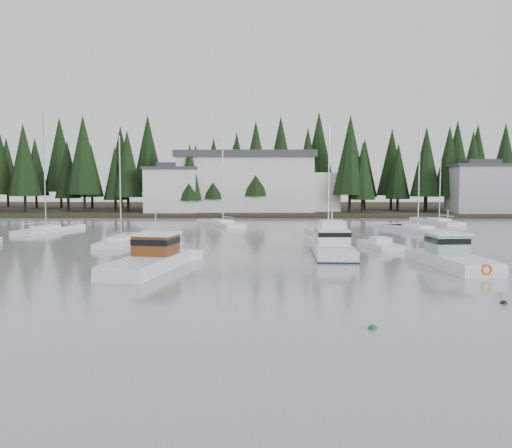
{
  "coord_description": "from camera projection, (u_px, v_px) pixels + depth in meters",
  "views": [
    {
      "loc": [
        -1.71,
        -21.89,
        6.33
      ],
      "look_at": [
        -2.39,
        26.63,
        2.5
      ],
      "focal_mm": 40.0,
      "sensor_mm": 36.0,
      "label": 1
    }
  ],
  "objects": [
    {
      "name": "conifer_treeline",
      "position": [
        273.0,
        213.0,
        108.02
      ],
      "size": [
        200.0,
        22.0,
        20.0
      ],
      "primitive_type": null,
      "color": "black",
      "rests_on": "ground"
    },
    {
      "name": "house_west",
      "position": [
        172.0,
        189.0,
        100.92
      ],
      "size": [
        9.54,
        7.42,
        8.75
      ],
      "color": "silver",
      "rests_on": "ground"
    },
    {
      "name": "sailboat_5",
      "position": [
        418.0,
        231.0,
        68.96
      ],
      "size": [
        6.59,
        11.25,
        13.04
      ],
      "rotation": [
        0.0,
        0.0,
        1.93
      ],
      "color": "silver",
      "rests_on": "ground"
    },
    {
      "name": "ground",
      "position": [
        307.0,
        341.0,
        22.29
      ],
      "size": [
        260.0,
        260.0,
        0.0
      ],
      "primitive_type": "plane",
      "color": "gray",
      "rests_on": "ground"
    },
    {
      "name": "harbor_inn",
      "position": [
        257.0,
        182.0,
        103.96
      ],
      "size": [
        29.5,
        11.5,
        10.9
      ],
      "color": "silver",
      "rests_on": "ground"
    },
    {
      "name": "sailboat_8",
      "position": [
        328.0,
        236.0,
        62.61
      ],
      "size": [
        3.7,
        8.41,
        12.76
      ],
      "rotation": [
        0.0,
        0.0,
        1.69
      ],
      "color": "silver",
      "rests_on": "ground"
    },
    {
      "name": "sailboat_9",
      "position": [
        439.0,
        223.0,
        81.41
      ],
      "size": [
        4.44,
        10.6,
        11.7
      ],
      "rotation": [
        0.0,
        0.0,
        1.74
      ],
      "color": "silver",
      "rests_on": "ground"
    },
    {
      "name": "house_east_a",
      "position": [
        480.0,
        187.0,
        99.15
      ],
      "size": [
        10.6,
        8.48,
        9.25
      ],
      "color": "#999EA0",
      "rests_on": "ground"
    },
    {
      "name": "lobster_boat_brown",
      "position": [
        147.0,
        262.0,
        39.75
      ],
      "size": [
        6.02,
        10.0,
        4.73
      ],
      "rotation": [
        0.0,
        0.0,
        1.38
      ],
      "color": "silver",
      "rests_on": "ground"
    },
    {
      "name": "sailboat_6",
      "position": [
        121.0,
        243.0,
        56.02
      ],
      "size": [
        2.82,
        10.71,
        11.08
      ],
      "rotation": [
        0.0,
        0.0,
        1.55
      ],
      "color": "silver",
      "rests_on": "ground"
    },
    {
      "name": "runabout_1",
      "position": [
        381.0,
        247.0,
        52.27
      ],
      "size": [
        3.27,
        6.03,
        1.42
      ],
      "rotation": [
        0.0,
        0.0,
        1.77
      ],
      "color": "silver",
      "rests_on": "ground"
    },
    {
      "name": "mooring_buoy_green",
      "position": [
        373.0,
        329.0,
        24.1
      ],
      "size": [
        0.4,
        0.4,
        0.4
      ],
      "primitive_type": "sphere",
      "color": "#145933",
      "rests_on": "ground"
    },
    {
      "name": "far_shore_land",
      "position": [
        272.0,
        209.0,
        118.98
      ],
      "size": [
        240.0,
        54.0,
        1.0
      ],
      "primitive_type": "cube",
      "color": "black",
      "rests_on": "ground"
    },
    {
      "name": "mooring_buoy_dark",
      "position": [
        504.0,
        304.0,
        28.98
      ],
      "size": [
        0.37,
        0.37,
        0.37
      ],
      "primitive_type": "sphere",
      "color": "black",
      "rests_on": "ground"
    },
    {
      "name": "cabin_cruiser_center",
      "position": [
        332.0,
        247.0,
        47.72
      ],
      "size": [
        3.42,
        10.25,
        4.37
      ],
      "rotation": [
        0.0,
        0.0,
        1.55
      ],
      "color": "silver",
      "rests_on": "ground"
    },
    {
      "name": "sailboat_0",
      "position": [
        46.0,
        231.0,
        68.24
      ],
      "size": [
        4.95,
        10.25,
        14.77
      ],
      "rotation": [
        0.0,
        0.0,
        1.34
      ],
      "color": "silver",
      "rests_on": "ground"
    },
    {
      "name": "sailboat_1",
      "position": [
        223.0,
        225.0,
        78.26
      ],
      "size": [
        6.73,
        9.89,
        12.74
      ],
      "rotation": [
        0.0,
        0.0,
        2.02
      ],
      "color": "silver",
      "rests_on": "ground"
    },
    {
      "name": "lobster_boat_teal",
      "position": [
        454.0,
        260.0,
        40.82
      ],
      "size": [
        3.91,
        8.65,
        4.65
      ],
      "rotation": [
        0.0,
        0.0,
        1.69
      ],
      "color": "silver",
      "rests_on": "ground"
    }
  ]
}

